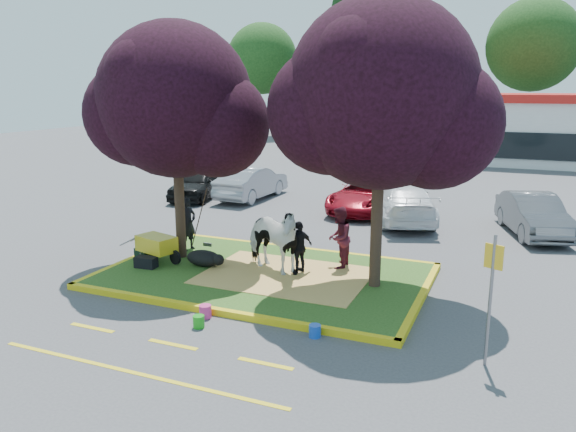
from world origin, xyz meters
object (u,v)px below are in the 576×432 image
at_px(bucket_green, 199,322).
at_px(bucket_blue, 315,331).
at_px(calf, 204,258).
at_px(wheelbarrow, 157,244).
at_px(sign_post, 491,287).
at_px(cow, 271,239).
at_px(bucket_pink, 205,311).
at_px(car_black, 199,183).
at_px(car_silver, 252,182).
at_px(handler, 188,224).

xyz_separation_m(bucket_green, bucket_blue, (2.40, 0.51, -0.00)).
height_order(calf, bucket_blue, calf).
distance_m(calf, wheelbarrow, 1.42).
relative_size(calf, sign_post, 0.41).
height_order(cow, bucket_pink, cow).
height_order(bucket_green, car_black, car_black).
bearing_deg(wheelbarrow, calf, 23.80).
distance_m(cow, bucket_blue, 3.88).
distance_m(cow, calf, 2.02).
bearing_deg(bucket_green, sign_post, 6.18).
bearing_deg(bucket_green, calf, 119.36).
height_order(cow, car_black, cow).
bearing_deg(bucket_pink, car_black, 122.14).
xyz_separation_m(cow, car_silver, (-5.18, 9.30, -0.32)).
bearing_deg(wheelbarrow, bucket_blue, -7.96).
bearing_deg(car_silver, calf, 111.40).
relative_size(sign_post, car_silver, 0.56).
bearing_deg(handler, car_black, 44.18).
relative_size(cow, car_black, 0.52).
height_order(handler, bucket_pink, handler).
distance_m(handler, car_black, 8.63).
bearing_deg(wheelbarrow, car_black, 131.14).
height_order(sign_post, car_black, sign_post).
relative_size(cow, calf, 2.09).
height_order(calf, car_silver, car_silver).
relative_size(cow, car_silver, 0.48).
relative_size(bucket_green, car_silver, 0.06).
height_order(handler, car_silver, handler).
distance_m(cow, bucket_pink, 3.13).
xyz_separation_m(cow, handler, (-3.12, 0.92, -0.10)).
bearing_deg(bucket_green, car_silver, 111.76).
bearing_deg(wheelbarrow, bucket_pink, -23.44).
height_order(cow, bucket_blue, cow).
relative_size(wheelbarrow, bucket_blue, 7.54).
relative_size(wheelbarrow, car_black, 0.48).
height_order(wheelbarrow, bucket_pink, wheelbarrow).
bearing_deg(handler, sign_post, -98.94).
xyz_separation_m(bucket_pink, car_black, (-7.17, 11.41, 0.55)).
distance_m(wheelbarrow, bucket_green, 4.42).
relative_size(handler, car_silver, 0.36).
relative_size(handler, wheelbarrow, 0.81).
bearing_deg(calf, wheelbarrow, -177.95).
relative_size(bucket_pink, bucket_blue, 1.10).
bearing_deg(cow, car_silver, 52.09).
relative_size(wheelbarrow, bucket_pink, 6.83).
relative_size(sign_post, bucket_pink, 8.55).
height_order(calf, bucket_pink, calf).
distance_m(sign_post, bucket_blue, 3.52).
height_order(wheelbarrow, sign_post, sign_post).
xyz_separation_m(calf, car_silver, (-3.30, 9.58, 0.35)).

